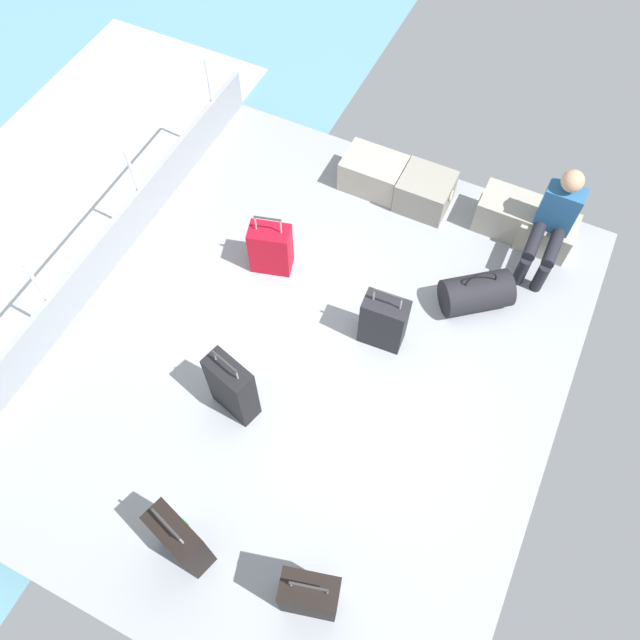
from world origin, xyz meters
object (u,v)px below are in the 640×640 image
object	(u,v)px
suitcase_4	(271,249)
cargo_crate_3	(547,232)
suitcase_1	(232,388)
suitcase_3	(310,595)
cargo_crate_0	(373,173)
suitcase_0	(383,322)
duffel_bag	(476,293)
cargo_crate_2	(509,214)
passenger_seated	(554,221)
cargo_crate_1	(425,192)
suitcase_2	(180,540)

from	to	relation	value
suitcase_4	cargo_crate_3	bearing A→B (deg)	31.60
suitcase_1	suitcase_3	distance (m)	1.68
suitcase_1	cargo_crate_0	bearing A→B (deg)	89.00
suitcase_0	duffel_bag	distance (m)	0.97
cargo_crate_2	passenger_seated	world-z (taller)	passenger_seated
suitcase_1	suitcase_3	size ratio (longest dim) A/B	1.12
suitcase_0	suitcase_1	xyz separation A→B (m)	(-0.86, -1.14, 0.06)
cargo_crate_3	suitcase_0	size ratio (longest dim) A/B	0.72
cargo_crate_1	suitcase_0	xyz separation A→B (m)	(0.23, -1.65, 0.11)
cargo_crate_3	passenger_seated	xyz separation A→B (m)	(0.00, -0.18, 0.36)
cargo_crate_3	suitcase_2	world-z (taller)	suitcase_2
cargo_crate_2	suitcase_0	xyz separation A→B (m)	(-0.63, -1.74, 0.11)
cargo_crate_3	suitcase_1	world-z (taller)	suitcase_1
passenger_seated	suitcase_2	bearing A→B (deg)	-112.82
suitcase_4	suitcase_2	bearing A→B (deg)	-75.67
cargo_crate_2	suitcase_1	xyz separation A→B (m)	(-1.49, -2.89, 0.16)
passenger_seated	suitcase_2	size ratio (longest dim) A/B	1.20
cargo_crate_0	passenger_seated	xyz separation A→B (m)	(1.84, -0.14, 0.35)
cargo_crate_1	suitcase_3	size ratio (longest dim) A/B	0.74
suitcase_0	suitcase_2	bearing A→B (deg)	-104.41
suitcase_1	suitcase_2	distance (m)	1.23
cargo_crate_0	suitcase_4	xyz separation A→B (m)	(-0.46, -1.38, 0.09)
cargo_crate_1	suitcase_0	distance (m)	1.67
passenger_seated	duffel_bag	xyz separation A→B (m)	(-0.39, -0.80, -0.36)
suitcase_3	suitcase_4	size ratio (longest dim) A/B	1.04
passenger_seated	cargo_crate_2	bearing A→B (deg)	151.52
cargo_crate_3	cargo_crate_2	bearing A→B (deg)	174.39
suitcase_3	duffel_bag	size ratio (longest dim) A/B	1.05
cargo_crate_1	suitcase_0	size ratio (longest dim) A/B	0.73
cargo_crate_0	cargo_crate_2	distance (m)	1.44
cargo_crate_1	cargo_crate_3	size ratio (longest dim) A/B	1.02
cargo_crate_2	suitcase_0	size ratio (longest dim) A/B	0.86
suitcase_2	duffel_bag	distance (m)	3.31
suitcase_0	cargo_crate_2	bearing A→B (deg)	70.10
passenger_seated	suitcase_3	bearing A→B (deg)	-99.42
cargo_crate_3	suitcase_3	xyz separation A→B (m)	(-0.63, -3.97, 0.14)
cargo_crate_3	duffel_bag	xyz separation A→B (m)	(-0.39, -0.98, 0.01)
passenger_seated	suitcase_2	world-z (taller)	passenger_seated
cargo_crate_0	suitcase_1	distance (m)	2.82
cargo_crate_2	suitcase_2	xyz separation A→B (m)	(-1.23, -4.08, 0.16)
cargo_crate_1	suitcase_1	bearing A→B (deg)	-102.66
cargo_crate_3	suitcase_4	bearing A→B (deg)	-148.40
suitcase_1	suitcase_4	distance (m)	1.49
suitcase_2	passenger_seated	bearing A→B (deg)	67.18
cargo_crate_2	passenger_seated	xyz separation A→B (m)	(0.40, -0.21, 0.34)
suitcase_1	suitcase_0	bearing A→B (deg)	53.06
cargo_crate_0	cargo_crate_2	world-z (taller)	cargo_crate_2
cargo_crate_2	suitcase_1	world-z (taller)	suitcase_1
cargo_crate_3	duffel_bag	size ratio (longest dim) A/B	0.76
cargo_crate_3	suitcase_1	bearing A→B (deg)	-123.53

